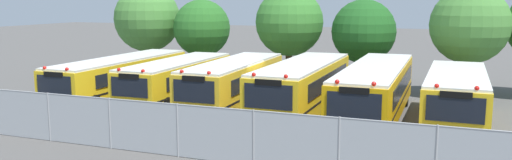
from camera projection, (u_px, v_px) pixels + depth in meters
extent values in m
plane|color=#514F4C|center=(267.00, 112.00, 26.06)|extent=(160.00, 160.00, 0.00)
cube|color=yellow|center=(122.00, 76.00, 29.25)|extent=(2.46, 10.69, 1.90)
cube|color=white|center=(121.00, 59.00, 29.09)|extent=(2.42, 10.48, 0.12)
cube|color=black|center=(55.00, 108.00, 24.37)|extent=(2.48, 0.17, 0.36)
cube|color=black|center=(54.00, 85.00, 24.25)|extent=(1.99, 0.07, 0.91)
cube|color=black|center=(143.00, 72.00, 29.05)|extent=(0.07, 8.33, 0.68)
cube|color=black|center=(107.00, 69.00, 29.91)|extent=(0.07, 8.33, 0.68)
cube|color=black|center=(122.00, 83.00, 29.31)|extent=(2.49, 10.80, 0.10)
sphere|color=red|center=(67.00, 69.00, 24.05)|extent=(0.18, 0.18, 0.18)
sphere|color=red|center=(45.00, 68.00, 24.52)|extent=(0.18, 0.18, 0.18)
cube|color=black|center=(53.00, 74.00, 24.16)|extent=(1.09, 0.08, 0.24)
cylinder|color=black|center=(93.00, 104.00, 25.36)|extent=(0.28, 1.00, 1.00)
cylinder|color=black|center=(59.00, 101.00, 26.11)|extent=(0.28, 1.00, 1.00)
cylinder|color=black|center=(170.00, 82.00, 32.27)|extent=(0.28, 1.00, 1.00)
cylinder|color=black|center=(141.00, 80.00, 33.02)|extent=(0.28, 1.00, 1.00)
cube|color=yellow|center=(178.00, 80.00, 27.94)|extent=(2.54, 9.26, 1.91)
cube|color=white|center=(177.00, 62.00, 27.79)|extent=(2.49, 9.08, 0.12)
cube|color=black|center=(130.00, 111.00, 23.72)|extent=(2.42, 0.20, 0.36)
cube|color=black|center=(129.00, 87.00, 23.59)|extent=(1.95, 0.10, 0.92)
cube|color=black|center=(200.00, 75.00, 27.77)|extent=(0.17, 7.19, 0.69)
cube|color=black|center=(161.00, 73.00, 28.58)|extent=(0.17, 7.19, 0.69)
cube|color=black|center=(178.00, 87.00, 28.00)|extent=(2.57, 9.35, 0.10)
sphere|color=red|center=(143.00, 71.00, 23.41)|extent=(0.18, 0.18, 0.18)
sphere|color=red|center=(119.00, 70.00, 23.85)|extent=(0.18, 0.18, 0.18)
cube|color=black|center=(129.00, 76.00, 23.50)|extent=(1.07, 0.10, 0.24)
cylinder|color=black|center=(165.00, 107.00, 24.74)|extent=(0.30, 1.01, 1.00)
cylinder|color=black|center=(128.00, 104.00, 25.44)|extent=(0.30, 1.01, 1.00)
cylinder|color=black|center=(216.00, 87.00, 30.33)|extent=(0.30, 1.01, 1.00)
cylinder|color=black|center=(185.00, 85.00, 31.03)|extent=(0.30, 1.01, 1.00)
cube|color=yellow|center=(234.00, 83.00, 26.38)|extent=(2.61, 9.35, 2.05)
cube|color=white|center=(234.00, 63.00, 26.21)|extent=(2.55, 9.16, 0.12)
cube|color=black|center=(194.00, 119.00, 22.12)|extent=(2.42, 0.22, 0.36)
cube|color=black|center=(194.00, 91.00, 21.98)|extent=(1.94, 0.11, 0.98)
cube|color=black|center=(258.00, 77.00, 26.21)|extent=(0.22, 7.24, 0.74)
cube|color=black|center=(215.00, 75.00, 27.01)|extent=(0.22, 7.24, 0.74)
cube|color=black|center=(234.00, 91.00, 26.44)|extent=(2.63, 9.44, 0.10)
sphere|color=red|center=(209.00, 73.00, 21.80)|extent=(0.18, 0.18, 0.18)
sphere|color=red|center=(182.00, 72.00, 22.22)|extent=(0.18, 0.18, 0.18)
cube|color=black|center=(193.00, 79.00, 21.88)|extent=(1.07, 0.11, 0.24)
cylinder|color=black|center=(229.00, 114.00, 23.15)|extent=(0.31, 1.01, 1.00)
cylinder|color=black|center=(188.00, 111.00, 23.84)|extent=(0.31, 1.01, 1.00)
cylinder|color=black|center=(270.00, 92.00, 28.82)|extent=(0.31, 1.01, 1.00)
cylinder|color=black|center=(236.00, 90.00, 29.51)|extent=(0.31, 1.01, 1.00)
cube|color=yellow|center=(303.00, 86.00, 25.26)|extent=(2.57, 10.14, 2.13)
cube|color=white|center=(303.00, 64.00, 25.09)|extent=(2.52, 9.94, 0.12)
cube|color=black|center=(268.00, 128.00, 20.68)|extent=(2.56, 0.18, 0.36)
cube|color=black|center=(268.00, 97.00, 20.52)|extent=(2.06, 0.07, 1.02)
cube|color=black|center=(330.00, 80.00, 25.03)|extent=(0.09, 7.90, 0.77)
cube|color=black|center=(281.00, 77.00, 25.94)|extent=(0.09, 7.90, 0.77)
cube|color=black|center=(303.00, 95.00, 25.33)|extent=(2.60, 10.24, 0.10)
sphere|color=red|center=(286.00, 76.00, 20.30)|extent=(0.18, 0.18, 0.18)
sphere|color=red|center=(254.00, 75.00, 20.80)|extent=(0.18, 0.18, 0.18)
cube|color=black|center=(268.00, 83.00, 20.42)|extent=(1.13, 0.09, 0.24)
cylinder|color=black|center=(304.00, 123.00, 21.63)|extent=(0.29, 1.00, 1.00)
cylinder|color=black|center=(255.00, 118.00, 22.43)|extent=(0.29, 1.00, 1.00)
cylinder|color=black|center=(339.00, 94.00, 28.01)|extent=(0.29, 1.00, 1.00)
cylinder|color=black|center=(300.00, 92.00, 28.81)|extent=(0.29, 1.00, 1.00)
cube|color=#EAA80C|center=(375.00, 91.00, 23.95)|extent=(2.44, 11.42, 2.15)
cube|color=white|center=(376.00, 67.00, 23.77)|extent=(2.39, 11.19, 0.12)
cube|color=black|center=(352.00, 141.00, 18.75)|extent=(2.49, 0.16, 0.36)
cube|color=black|center=(354.00, 106.00, 18.60)|extent=(2.00, 0.06, 1.03)
cube|color=black|center=(404.00, 84.00, 23.73)|extent=(0.04, 8.91, 0.77)
cube|color=black|center=(350.00, 81.00, 24.60)|extent=(0.04, 8.91, 0.77)
cube|color=black|center=(375.00, 100.00, 24.01)|extent=(2.47, 11.54, 0.10)
sphere|color=red|center=(374.00, 84.00, 18.39)|extent=(0.18, 0.18, 0.18)
sphere|color=red|center=(337.00, 82.00, 18.86)|extent=(0.18, 0.18, 0.18)
cube|color=black|center=(354.00, 91.00, 18.50)|extent=(1.10, 0.08, 0.24)
cylinder|color=black|center=(387.00, 134.00, 19.73)|extent=(0.28, 1.00, 1.00)
cylinder|color=black|center=(332.00, 129.00, 20.49)|extent=(0.28, 1.00, 1.00)
cylinder|color=black|center=(405.00, 97.00, 27.32)|extent=(0.28, 1.00, 1.00)
cylinder|color=black|center=(365.00, 94.00, 28.08)|extent=(0.28, 1.00, 1.00)
cube|color=yellow|center=(456.00, 97.00, 22.79)|extent=(2.63, 9.09, 2.00)
cube|color=white|center=(457.00, 74.00, 22.62)|extent=(2.58, 8.91, 0.12)
cube|color=black|center=(453.00, 141.00, 18.70)|extent=(2.54, 0.20, 0.36)
cube|color=black|center=(455.00, 109.00, 18.56)|extent=(2.04, 0.09, 0.96)
cube|color=black|center=(487.00, 91.00, 22.55)|extent=(0.15, 7.06, 0.72)
cube|color=black|center=(427.00, 87.00, 23.48)|extent=(0.15, 7.06, 0.72)
cube|color=black|center=(455.00, 106.00, 22.85)|extent=(2.66, 9.18, 0.10)
sphere|color=red|center=(477.00, 88.00, 18.34)|extent=(0.18, 0.18, 0.18)
sphere|color=red|center=(437.00, 86.00, 18.85)|extent=(0.18, 0.18, 0.18)
cube|color=black|center=(456.00, 95.00, 18.47)|extent=(1.12, 0.10, 0.24)
cylinder|color=black|center=(484.00, 135.00, 19.65)|extent=(0.30, 1.00, 1.00)
cylinder|color=black|center=(424.00, 130.00, 20.46)|extent=(0.30, 1.00, 1.00)
cylinder|color=black|center=(480.00, 106.00, 25.02)|extent=(0.30, 1.00, 1.00)
cylinder|color=black|center=(432.00, 103.00, 25.83)|extent=(0.30, 1.00, 1.00)
cylinder|color=#4C3823|center=(149.00, 59.00, 38.34)|extent=(0.47, 0.47, 2.41)
sphere|color=#478438|center=(147.00, 19.00, 37.87)|extent=(4.88, 4.88, 4.88)
sphere|color=#478438|center=(143.00, 19.00, 38.02)|extent=(3.00, 3.00, 3.00)
cylinder|color=#4C3823|center=(202.00, 64.00, 36.67)|extent=(0.30, 0.30, 2.14)
sphere|color=#286623|center=(202.00, 28.00, 36.26)|extent=(4.05, 4.05, 4.05)
sphere|color=#286623|center=(195.00, 30.00, 36.60)|extent=(2.59, 2.59, 2.59)
cylinder|color=#4C3823|center=(289.00, 66.00, 34.41)|extent=(0.45, 0.45, 2.47)
sphere|color=#387A2D|center=(289.00, 22.00, 33.95)|extent=(4.53, 4.53, 4.53)
sphere|color=#387A2D|center=(283.00, 17.00, 34.23)|extent=(3.13, 3.13, 3.13)
cylinder|color=#4C3823|center=(362.00, 72.00, 32.54)|extent=(0.34, 0.34, 2.15)
sphere|color=#1E561E|center=(364.00, 31.00, 32.14)|extent=(4.05, 4.05, 4.05)
sphere|color=#1E561E|center=(356.00, 27.00, 32.29)|extent=(2.51, 2.51, 2.51)
cylinder|color=#4C3823|center=(466.00, 76.00, 29.77)|extent=(0.33, 0.33, 2.53)
sphere|color=#478438|center=(470.00, 25.00, 29.31)|extent=(4.49, 4.49, 4.49)
sphere|color=#478438|center=(476.00, 22.00, 29.30)|extent=(3.48, 3.48, 3.48)
cylinder|color=#9EA0A3|center=(49.00, 117.00, 20.48)|extent=(0.07, 0.07, 1.99)
cylinder|color=#9EA0A3|center=(110.00, 123.00, 19.45)|extent=(0.07, 0.07, 1.99)
cylinder|color=#9EA0A3|center=(178.00, 130.00, 18.41)|extent=(0.07, 0.07, 1.99)
cylinder|color=#9EA0A3|center=(254.00, 138.00, 17.37)|extent=(0.07, 0.07, 1.99)
cylinder|color=#9EA0A3|center=(339.00, 147.00, 16.33)|extent=(0.07, 0.07, 1.99)
cylinder|color=#9EA0A3|center=(436.00, 157.00, 15.29)|extent=(0.07, 0.07, 1.99)
cube|color=#ADB2B7|center=(178.00, 130.00, 18.41)|extent=(23.54, 0.02, 1.95)
cylinder|color=#9EA0A3|center=(177.00, 104.00, 18.26)|extent=(23.54, 0.04, 0.04)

